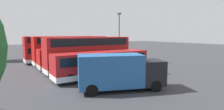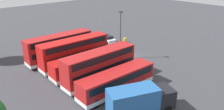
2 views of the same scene
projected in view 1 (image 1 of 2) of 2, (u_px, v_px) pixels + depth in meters
name	position (u px, v px, depth m)	size (l,w,h in m)	color
ground_plane	(131.00, 62.00, 33.02)	(140.00, 140.00, 0.00)	#38383D
bus_single_deck_near_end	(102.00, 63.00, 20.94)	(2.92, 11.35, 2.95)	#A51919
bus_double_decker_second	(89.00, 53.00, 24.09)	(2.65, 11.37, 4.55)	#A51919
bus_single_deck_third	(76.00, 57.00, 26.76)	(2.94, 10.53, 2.95)	#B71411
bus_double_decker_fourth	(71.00, 49.00, 30.03)	(2.83, 11.88, 4.55)	#B71411
bus_double_decker_fifth	(60.00, 48.00, 32.71)	(2.78, 11.86, 4.55)	#A51919
box_truck_blue	(120.00, 71.00, 16.16)	(5.11, 7.89, 3.20)	#235999
car_hatchback_silver	(112.00, 53.00, 41.70)	(4.34, 2.42, 1.43)	silver
lamp_post_tall	(119.00, 34.00, 31.62)	(0.70, 0.30, 8.49)	#38383D
waste_bin_yellow	(129.00, 54.00, 40.97)	(0.60, 0.60, 0.95)	yellow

